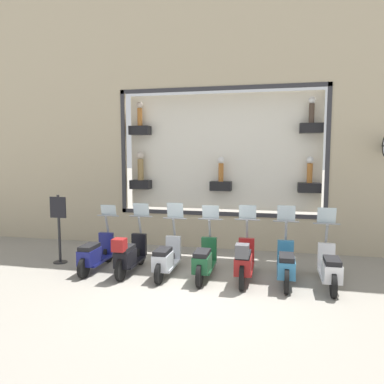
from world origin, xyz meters
name	(u,v)px	position (x,y,z in m)	size (l,w,h in m)	color
ground_plane	(196,287)	(0.00, 0.00, 0.00)	(120.00, 120.00, 0.00)	gray
building_facade	(221,80)	(3.60, 0.00, 5.04)	(1.22, 36.00, 9.83)	tan
scooter_white_0	(330,268)	(0.61, -2.81, 0.43)	(1.80, 0.61, 1.63)	black
scooter_teal_1	(286,265)	(0.61, -1.90, 0.44)	(1.81, 0.61, 1.65)	black
scooter_red_2	(244,261)	(0.55, -0.99, 0.49)	(1.81, 0.60, 1.63)	black
scooter_green_3	(204,260)	(0.61, -0.08, 0.43)	(1.80, 0.61, 1.60)	black
scooter_silver_4	(166,258)	(0.61, 0.84, 0.42)	(1.79, 0.60, 1.64)	black
scooter_black_5	(129,255)	(0.55, 1.75, 0.48)	(1.80, 0.61, 1.60)	black
scooter_navy_6	(95,254)	(0.60, 2.66, 0.42)	(1.80, 0.61, 1.53)	black
shop_sign_post	(59,226)	(1.02, 3.88, 0.98)	(0.36, 0.45, 1.81)	#232326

